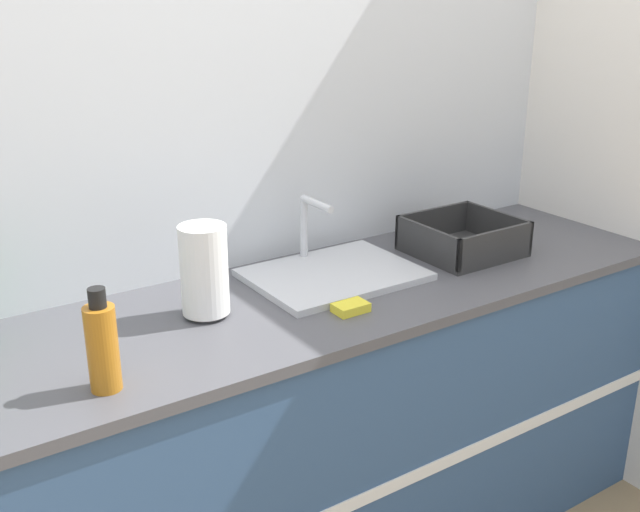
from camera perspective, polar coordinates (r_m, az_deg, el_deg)
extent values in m
cube|color=silver|center=(2.19, -7.05, 9.24)|extent=(4.85, 0.06, 2.60)
cube|color=silver|center=(2.76, 20.77, 10.34)|extent=(0.06, 2.61, 2.60)
cube|color=#33517A|center=(2.25, -2.09, -14.26)|extent=(2.45, 0.61, 0.87)
cube|color=white|center=(2.05, 2.57, -18.20)|extent=(2.45, 0.01, 0.04)
cube|color=#4C4C51|center=(2.03, -2.25, -3.73)|extent=(2.47, 0.63, 0.03)
cube|color=silver|center=(2.17, 1.06, -1.43)|extent=(0.48, 0.36, 0.02)
cylinder|color=silver|center=(2.26, -1.25, 2.20)|extent=(0.02, 0.02, 0.18)
cylinder|color=silver|center=(2.18, -0.23, 3.99)|extent=(0.02, 0.15, 0.02)
cylinder|color=#4C4C51|center=(1.95, -8.63, -4.36)|extent=(0.09, 0.09, 0.01)
cylinder|color=white|center=(1.91, -8.82, -1.04)|extent=(0.12, 0.12, 0.23)
cube|color=#2D2D2D|center=(2.42, 10.76, 0.39)|extent=(0.31, 0.29, 0.01)
cube|color=#2D2D2D|center=(2.31, 13.25, 0.73)|extent=(0.31, 0.01, 0.10)
cube|color=#2D2D2D|center=(2.50, 8.62, 2.51)|extent=(0.31, 0.01, 0.10)
cube|color=#2D2D2D|center=(2.30, 8.16, 1.01)|extent=(0.01, 0.29, 0.10)
cube|color=#2D2D2D|center=(2.50, 13.32, 2.24)|extent=(0.01, 0.29, 0.10)
cylinder|color=#B26B19|center=(1.62, -16.23, -6.80)|extent=(0.07, 0.07, 0.19)
cylinder|color=black|center=(1.58, -16.63, -3.07)|extent=(0.04, 0.04, 0.04)
cube|color=yellow|center=(1.95, 2.35, -3.94)|extent=(0.09, 0.06, 0.02)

